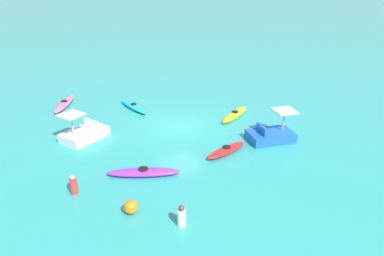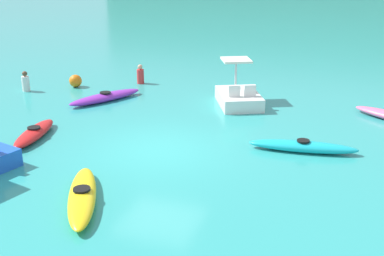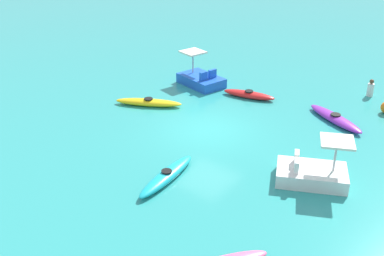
% 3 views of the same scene
% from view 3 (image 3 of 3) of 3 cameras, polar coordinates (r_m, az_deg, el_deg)
% --- Properties ---
extents(ground_plane, '(600.00, 600.00, 0.00)m').
position_cam_3_polar(ground_plane, '(20.25, 1.85, -0.15)').
color(ground_plane, teal).
extents(kayak_cyan, '(3.26, 0.99, 0.37)m').
position_cam_3_polar(kayak_cyan, '(16.66, -3.07, -5.77)').
color(kayak_cyan, '#19B7C6').
rests_on(kayak_cyan, ground_plane).
extents(kayak_red, '(1.20, 2.70, 0.37)m').
position_cam_3_polar(kayak_red, '(23.60, 6.88, 4.03)').
color(kayak_red, red).
rests_on(kayak_red, ground_plane).
extents(kayak_yellow, '(2.10, 3.12, 0.37)m').
position_cam_3_polar(kayak_yellow, '(22.61, -5.26, 3.11)').
color(kayak_yellow, yellow).
rests_on(kayak_yellow, ground_plane).
extents(kayak_purple, '(2.12, 3.23, 0.37)m').
position_cam_3_polar(kayak_purple, '(21.79, 16.89, 1.12)').
color(kayak_purple, purple).
rests_on(kayak_purple, ground_plane).
extents(pedal_boat_white, '(2.40, 2.81, 1.68)m').
position_cam_3_polar(pedal_boat_white, '(16.99, 14.30, -5.26)').
color(pedal_boat_white, white).
rests_on(pedal_boat_white, ground_plane).
extents(pedal_boat_blue, '(2.03, 2.69, 1.68)m').
position_cam_3_polar(pedal_boat_blue, '(25.02, 1.08, 5.95)').
color(pedal_boat_blue, blue).
rests_on(pedal_boat_blue, ground_plane).
extents(person_by_kayaks, '(0.45, 0.45, 0.88)m').
position_cam_3_polar(person_by_kayaks, '(25.17, 20.74, 4.45)').
color(person_by_kayaks, silver).
rests_on(person_by_kayaks, ground_plane).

